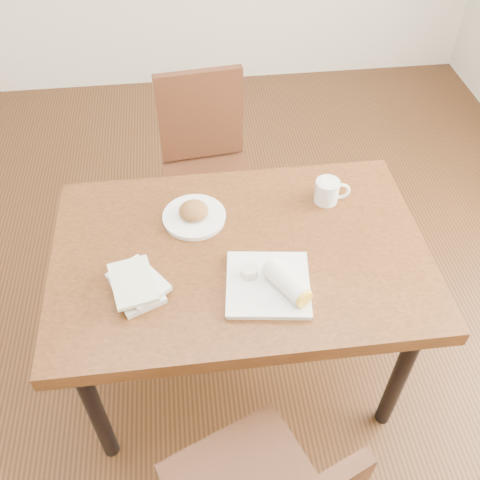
{
  "coord_description": "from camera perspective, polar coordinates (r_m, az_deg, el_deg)",
  "views": [
    {
      "loc": [
        -0.15,
        -1.26,
        2.13
      ],
      "look_at": [
        0.0,
        0.0,
        0.8
      ],
      "focal_mm": 40.0,
      "sensor_mm": 36.0,
      "label": 1
    }
  ],
  "objects": [
    {
      "name": "book_stack",
      "position": [
        1.77,
        -11.03,
        -4.68
      ],
      "size": [
        0.22,
        0.24,
        0.05
      ],
      "color": "white",
      "rests_on": "table"
    },
    {
      "name": "coffee_mug",
      "position": [
        2.05,
        9.37,
        5.2
      ],
      "size": [
        0.14,
        0.09,
        0.09
      ],
      "color": "white",
      "rests_on": "table"
    },
    {
      "name": "plate_burrito",
      "position": [
        1.74,
        3.6,
        -4.64
      ],
      "size": [
        0.31,
        0.31,
        0.09
      ],
      "color": "white",
      "rests_on": "table"
    },
    {
      "name": "plate_scone",
      "position": [
        1.97,
        -4.92,
        2.72
      ],
      "size": [
        0.23,
        0.23,
        0.07
      ],
      "color": "white",
      "rests_on": "table"
    },
    {
      "name": "table",
      "position": [
        1.93,
        -0.0,
        -2.61
      ],
      "size": [
        1.32,
        0.87,
        0.75
      ],
      "color": "brown",
      "rests_on": "ground"
    },
    {
      "name": "chair_far",
      "position": [
        2.58,
        -3.6,
        8.47
      ],
      "size": [
        0.46,
        0.46,
        0.95
      ],
      "color": "#462114",
      "rests_on": "ground"
    },
    {
      "name": "ground",
      "position": [
        2.48,
        -0.0,
        -12.92
      ],
      "size": [
        4.0,
        5.0,
        0.01
      ],
      "primitive_type": "cube",
      "color": "#472814",
      "rests_on": "ground"
    }
  ]
}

